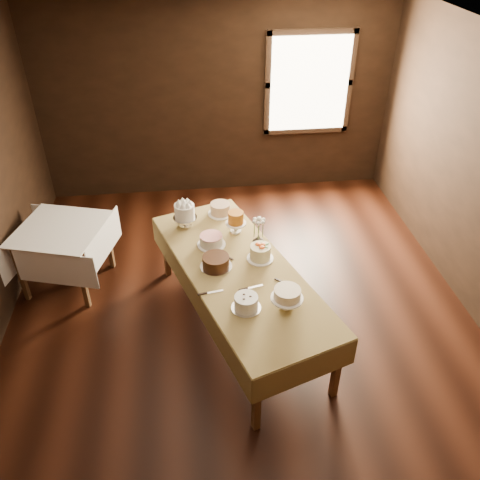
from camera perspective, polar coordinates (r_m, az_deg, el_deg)
The scene contains 21 objects.
floor at distance 5.39m, azimuth 0.25°, elevation -9.52°, with size 5.00×6.00×0.01m, color black.
ceiling at distance 3.96m, azimuth 0.36°, elevation 20.70°, with size 5.00×6.00×0.01m, color beige.
wall_back at distance 7.23m, azimuth -2.68°, elevation 15.81°, with size 5.00×0.02×2.80m, color black.
window at distance 7.31m, azimuth 8.02°, elevation 17.39°, with size 1.10×0.05×1.30m, color #FFEABF.
display_table at distance 4.87m, azimuth -0.10°, elevation -3.87°, with size 1.74×2.70×0.78m.
side_table at distance 5.84m, azimuth -19.97°, elevation 0.57°, with size 1.13×1.13×0.77m.
cake_meringue at distance 5.42m, azimuth -6.39°, elevation 2.76°, with size 0.26×0.26×0.28m.
cake_speckled at distance 5.63m, azimuth -2.29°, elevation 3.58°, with size 0.28×0.28×0.13m.
cake_lattice at distance 5.13m, azimuth -3.33°, elevation -0.11°, with size 0.30×0.30×0.11m.
cake_caramel at distance 5.30m, azimuth -0.48°, elevation 1.97°, with size 0.23×0.23×0.26m.
cake_chocolate at distance 4.83m, azimuth -2.80°, elevation -2.56°, with size 0.33×0.33×0.12m.
cake_flowers at distance 4.92m, azimuth 2.36°, elevation -1.50°, with size 0.27×0.27×0.16m.
cake_swirl at distance 4.36m, azimuth 0.72°, elevation -7.30°, with size 0.29×0.29×0.14m.
cake_cream at distance 4.39m, azimuth 5.44°, elevation -6.73°, with size 0.29×0.29×0.21m.
cake_server_a at distance 4.63m, azimuth 1.78°, elevation -5.40°, with size 0.24×0.03×0.01m, color silver.
cake_server_b at distance 4.66m, azimuth 5.74°, elevation -5.25°, with size 0.24×0.03×0.01m, color silver.
cake_server_c at distance 5.03m, azimuth -2.23°, elevation -1.57°, with size 0.24×0.03×0.01m, color silver.
cake_server_d at distance 5.11m, azimuth 1.90°, elevation -0.87°, with size 0.24×0.03×0.01m, color silver.
cake_server_e at distance 4.58m, azimuth -2.88°, elevation -5.97°, with size 0.24×0.03×0.01m, color silver.
flower_vase at distance 5.11m, azimuth 2.13°, elevation -0.07°, with size 0.12×0.12×0.13m, color #2D2823.
flower_bouquet at distance 5.01m, azimuth 2.17°, elevation 1.64°, with size 0.14×0.14×0.20m, color white, non-canonical shape.
Camera 1 is at (-0.47, -3.80, 3.79)m, focal length 36.94 mm.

